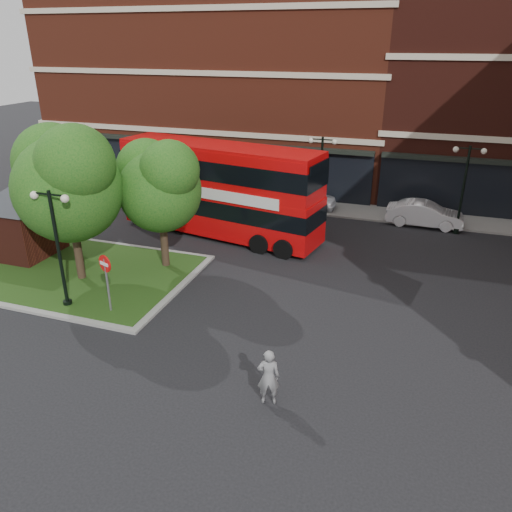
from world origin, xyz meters
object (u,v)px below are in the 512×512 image
(woman, at_px, (268,377))
(car_white, at_px, (425,214))
(car_silver, at_px, (301,197))
(bus, at_px, (219,184))

(woman, bearing_deg, car_white, -119.35)
(car_white, bearing_deg, car_silver, 86.38)
(car_silver, distance_m, car_white, 7.72)
(car_silver, xyz_separation_m, car_white, (7.68, -0.78, -0.05))
(car_silver, relative_size, car_white, 1.03)
(bus, bearing_deg, woman, -51.13)
(woman, xyz_separation_m, car_silver, (-3.65, 18.76, -0.16))
(bus, bearing_deg, car_white, 35.84)
(car_silver, height_order, car_white, car_silver)
(woman, distance_m, car_silver, 19.12)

